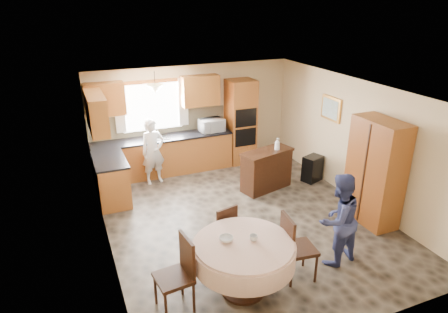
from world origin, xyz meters
TOP-DOWN VIEW (x-y plane):
  - floor at (0.00, 0.00)m, footprint 5.00×6.00m
  - ceiling at (0.00, 0.00)m, footprint 5.00×6.00m
  - wall_back at (0.00, 3.00)m, footprint 5.00×0.02m
  - wall_front at (0.00, -3.00)m, footprint 5.00×0.02m
  - wall_left at (-2.50, 0.00)m, footprint 0.02×6.00m
  - wall_right at (2.50, 0.00)m, footprint 0.02×6.00m
  - window at (-1.00, 2.98)m, footprint 1.40×0.03m
  - curtain_left at (-1.75, 2.93)m, footprint 0.22×0.02m
  - curtain_right at (-0.25, 2.93)m, footprint 0.22×0.02m
  - base_cab_back at (-0.85, 2.70)m, footprint 3.30×0.60m
  - counter_back at (-0.85, 2.70)m, footprint 3.30×0.64m
  - base_cab_left at (-2.20, 1.80)m, footprint 0.60×1.20m
  - counter_left at (-2.20, 1.80)m, footprint 0.64×1.20m
  - backsplash at (-0.85, 2.99)m, footprint 3.30×0.02m
  - wall_cab_left at (-2.05, 2.83)m, footprint 0.85×0.33m
  - wall_cab_right at (0.15, 2.83)m, footprint 0.90×0.33m
  - wall_cab_side at (-2.33, 1.80)m, footprint 0.33×1.20m
  - oven_tower at (1.15, 2.69)m, footprint 0.66×0.62m
  - oven_upper at (1.15, 2.38)m, footprint 0.56×0.01m
  - oven_lower at (1.15, 2.38)m, footprint 0.56×0.01m
  - pendant at (-1.00, 2.50)m, footprint 0.36×0.36m
  - sideboard at (1.02, 1.02)m, footprint 1.27×0.77m
  - space_heater at (2.20, 0.98)m, footprint 0.51×0.44m
  - cupboard at (2.22, -0.91)m, footprint 0.52×1.04m
  - dining_table at (-0.86, -1.81)m, footprint 1.45×1.45m
  - chair_left at (-1.79, -1.75)m, footprint 0.51×0.51m
  - chair_back at (-0.80, -0.91)m, footprint 0.49×0.49m
  - chair_right at (-0.04, -1.82)m, footprint 0.51×0.51m
  - framed_picture at (2.47, 0.87)m, footprint 0.06×0.63m
  - microwave at (0.36, 2.65)m, footprint 0.61×0.45m
  - person_sink at (-1.19, 2.30)m, footprint 0.61×0.45m
  - person_dining at (0.80, -1.72)m, footprint 0.83×0.70m
  - bowl_sideboard at (0.66, 1.02)m, footprint 0.26×0.26m
  - bottle_sideboard at (1.26, 1.02)m, footprint 0.15×0.15m
  - cup_table at (-0.72, -1.81)m, footprint 0.15×0.15m
  - bowl_table at (-1.07, -1.67)m, footprint 0.22×0.22m

SIDE VIEW (x-z plane):
  - floor at x=0.00m, z-range -0.01..0.01m
  - space_heater at x=2.20m, z-range 0.00..0.60m
  - sideboard at x=1.02m, z-range 0.00..0.84m
  - base_cab_back at x=-0.85m, z-range 0.00..0.88m
  - base_cab_left at x=-2.20m, z-range 0.00..0.88m
  - chair_back at x=-0.80m, z-range 0.05..0.99m
  - chair_right at x=-0.04m, z-range 0.06..1.13m
  - chair_left at x=-1.79m, z-range 0.06..1.13m
  - dining_table at x=-0.86m, z-range 0.23..1.06m
  - oven_lower at x=1.15m, z-range 0.53..0.97m
  - person_sink at x=-1.19m, z-range 0.00..1.50m
  - person_dining at x=0.80m, z-range 0.00..1.54m
  - bowl_table at x=-1.07m, z-range 0.83..0.89m
  - bowl_sideboard at x=0.66m, z-range 0.84..0.90m
  - cup_table at x=-0.72m, z-range 0.83..0.92m
  - counter_back at x=-0.85m, z-range 0.88..0.92m
  - counter_left at x=-2.20m, z-range 0.88..0.92m
  - cupboard at x=2.22m, z-range 0.00..1.99m
  - bottle_sideboard at x=1.26m, z-range 0.84..1.16m
  - oven_tower at x=1.15m, z-range 0.00..2.12m
  - microwave at x=0.36m, z-range 0.92..1.24m
  - backsplash at x=-0.85m, z-range 0.90..1.46m
  - wall_back at x=0.00m, z-range 0.00..2.50m
  - wall_front at x=0.00m, z-range 0.00..2.50m
  - wall_left at x=-2.50m, z-range 0.00..2.50m
  - wall_right at x=2.50m, z-range 0.00..2.50m
  - oven_upper at x=1.15m, z-range 1.02..1.48m
  - window at x=-1.00m, z-range 1.05..2.15m
  - curtain_left at x=-1.75m, z-range 1.08..2.22m
  - curtain_right at x=-0.25m, z-range 1.08..2.22m
  - framed_picture at x=2.47m, z-range 1.46..1.98m
  - wall_cab_left at x=-2.05m, z-range 1.55..2.27m
  - wall_cab_right at x=0.15m, z-range 1.55..2.27m
  - wall_cab_side at x=-2.33m, z-range 1.55..2.27m
  - pendant at x=-1.00m, z-range 2.03..2.21m
  - ceiling at x=0.00m, z-range 2.50..2.50m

